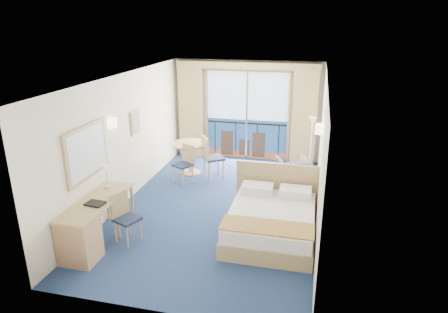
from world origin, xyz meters
TOP-DOWN VIEW (x-y plane):
  - floor at (0.00, 0.00)m, footprint 6.50×6.50m
  - room_walls at (0.00, 0.00)m, footprint 4.04×6.54m
  - balcony_door at (-0.01, 3.22)m, footprint 2.36×0.03m
  - curtain_left at (-1.55, 3.07)m, footprint 0.65×0.22m
  - curtain_right at (1.55, 3.07)m, footprint 0.65×0.22m
  - pelmet at (0.00, 3.10)m, footprint 3.80×0.25m
  - mirror at (-1.97, -1.50)m, footprint 0.05×1.25m
  - wall_print at (-1.97, 0.45)m, footprint 0.04×0.42m
  - sconce_left at (-1.94, -0.60)m, footprint 0.18×0.18m
  - sconce_right at (1.94, -0.15)m, footprint 0.18×0.18m
  - bed at (1.21, -0.88)m, footprint 1.68×1.99m
  - nightstand at (1.79, 0.44)m, footprint 0.38×0.36m
  - phone at (1.84, 0.41)m, footprint 0.20×0.16m
  - armchair at (1.41, 1.65)m, footprint 0.89×0.90m
  - floor_lamp at (1.78, 2.30)m, footprint 0.21×0.21m
  - desk at (-1.70, -2.28)m, footprint 0.59×1.71m
  - desk_chair at (-1.29, -1.65)m, footprint 0.51×0.50m
  - folder at (-1.63, -1.95)m, footprint 0.33×0.26m
  - desk_lamp at (-1.78, -1.27)m, footprint 0.11×0.11m
  - round_table at (-1.16, 1.71)m, footprint 0.89×0.89m
  - table_chair_a at (-0.59, 1.51)m, footprint 0.64×0.64m
  - table_chair_b at (-1.11, 1.16)m, footprint 0.54×0.55m

SIDE VIEW (x-z plane):
  - floor at x=0.00m, z-range 0.00..0.00m
  - nightstand at x=1.79m, z-range 0.00..0.49m
  - bed at x=1.21m, z-range -0.23..0.82m
  - armchair at x=1.41m, z-range 0.00..0.64m
  - desk at x=-1.70m, z-range 0.04..0.84m
  - desk_chair at x=-1.29m, z-range 0.06..0.95m
  - table_chair_b at x=-1.11m, z-range 0.06..0.98m
  - phone at x=1.84m, z-range 0.49..0.58m
  - table_chair_a at x=-0.59m, z-range 0.07..1.13m
  - round_table at x=-1.16m, z-range 0.21..1.01m
  - folder at x=-1.63m, z-range 0.80..0.83m
  - desk_lamp at x=-1.78m, z-range 0.90..1.32m
  - floor_lamp at x=1.78m, z-range 0.38..1.87m
  - balcony_door at x=-0.01m, z-range -0.12..2.40m
  - curtain_left at x=-1.55m, z-range 0.00..2.55m
  - curtain_right at x=1.55m, z-range 0.00..2.55m
  - mirror at x=-1.97m, z-range 1.08..2.03m
  - wall_print at x=-1.97m, z-range 1.34..1.86m
  - room_walls at x=0.00m, z-range 0.42..3.14m
  - sconce_left at x=-1.94m, z-range 1.76..1.94m
  - sconce_right at x=1.94m, z-range 1.76..1.94m
  - pelmet at x=0.00m, z-range 2.49..2.67m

